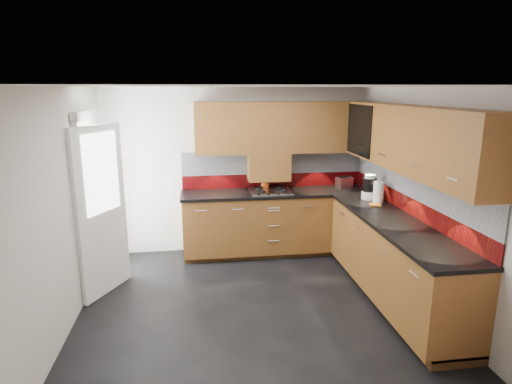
{
  "coord_description": "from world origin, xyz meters",
  "views": [
    {
      "loc": [
        -0.58,
        -4.37,
        2.38
      ],
      "look_at": [
        0.13,
        0.65,
        1.15
      ],
      "focal_mm": 30.0,
      "sensor_mm": 36.0,
      "label": 1
    }
  ],
  "objects": [
    {
      "name": "room",
      "position": [
        0.0,
        0.0,
        1.5
      ],
      "size": [
        4.0,
        3.8,
        2.64
      ],
      "color": "black"
    },
    {
      "name": "base_cabinets",
      "position": [
        1.07,
        0.72,
        0.44
      ],
      "size": [
        2.7,
        3.2,
        0.95
      ],
      "color": "brown",
      "rests_on": "room"
    },
    {
      "name": "countertop",
      "position": [
        1.05,
        0.7,
        0.92
      ],
      "size": [
        2.72,
        3.22,
        0.04
      ],
      "color": "black",
      "rests_on": "base_cabinets"
    },
    {
      "name": "backsplash",
      "position": [
        1.28,
        0.93,
        1.21
      ],
      "size": [
        2.7,
        3.2,
        0.54
      ],
      "color": "#69090C",
      "rests_on": "countertop"
    },
    {
      "name": "upper_cabinets",
      "position": [
        1.23,
        0.78,
        1.84
      ],
      "size": [
        2.5,
        3.2,
        0.72
      ],
      "color": "brown",
      "rests_on": "room"
    },
    {
      "name": "extractor_hood",
      "position": [
        0.45,
        1.64,
        1.28
      ],
      "size": [
        0.6,
        0.33,
        0.4
      ],
      "primitive_type": "cube",
      "color": "brown",
      "rests_on": "room"
    },
    {
      "name": "glass_cabinet",
      "position": [
        1.71,
        1.07,
        1.87
      ],
      "size": [
        0.32,
        0.8,
        0.66
      ],
      "color": "black",
      "rests_on": "room"
    },
    {
      "name": "back_door",
      "position": [
        -1.78,
        0.75,
        1.03
      ],
      "size": [
        0.42,
        1.19,
        2.04
      ],
      "color": "white",
      "rests_on": "room"
    },
    {
      "name": "gas_hob",
      "position": [
        0.45,
        1.47,
        0.96
      ],
      "size": [
        0.58,
        0.51,
        0.05
      ],
      "color": "silver",
      "rests_on": "countertop"
    },
    {
      "name": "utensil_pot",
      "position": [
        0.41,
        1.7,
        1.04
      ],
      "size": [
        0.12,
        0.12,
        0.43
      ],
      "color": "#C75012",
      "rests_on": "countertop"
    },
    {
      "name": "toaster",
      "position": [
        1.58,
        1.58,
        1.02
      ],
      "size": [
        0.26,
        0.21,
        0.17
      ],
      "color": "silver",
      "rests_on": "countertop"
    },
    {
      "name": "food_processor",
      "position": [
        1.68,
        0.88,
        1.09
      ],
      "size": [
        0.2,
        0.2,
        0.33
      ],
      "color": "white",
      "rests_on": "countertop"
    },
    {
      "name": "paper_towel",
      "position": [
        1.72,
        0.69,
        1.08
      ],
      "size": [
        0.15,
        0.15,
        0.28
      ],
      "primitive_type": "cylinder",
      "rotation": [
        0.0,
        0.0,
        0.16
      ],
      "color": "white",
      "rests_on": "countertop"
    },
    {
      "name": "orange_cloth",
      "position": [
        1.64,
        0.58,
        0.95
      ],
      "size": [
        0.17,
        0.15,
        0.01
      ],
      "primitive_type": "cube",
      "rotation": [
        0.0,
        0.0,
        -0.29
      ],
      "color": "orange",
      "rests_on": "countertop"
    }
  ]
}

